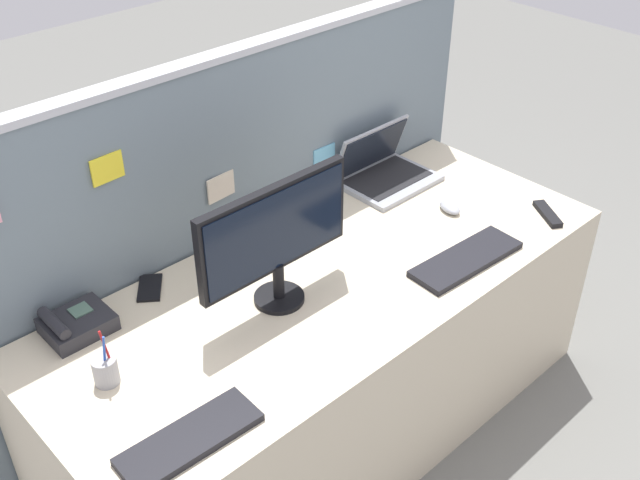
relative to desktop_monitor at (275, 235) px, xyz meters
The scene contains 12 objects.
ground_plane 0.99m from the desktop_monitor, ahead, with size 10.00×10.00×0.00m, color slate.
desk 0.64m from the desktop_monitor, ahead, with size 2.05×0.83×0.72m, color beige.
cubicle_divider 0.54m from the desktop_monitor, 64.05° to the left, with size 2.20×0.08×1.39m.
desktop_monitor is the anchor object (origin of this frame).
laptop 0.88m from the desktop_monitor, 20.05° to the left, with size 0.36×0.28×0.22m.
desk_phone 0.66m from the desktop_monitor, 151.73° to the left, with size 0.20×0.16×0.09m.
keyboard_main 0.71m from the desktop_monitor, 25.66° to the right, with size 0.43×0.14×0.02m, color black.
keyboard_spare 0.66m from the desktop_monitor, 151.75° to the right, with size 0.38×0.14×0.02m, color black.
computer_mouse_right_hand 0.85m from the desktop_monitor, ahead, with size 0.06×0.10×0.03m, color #9EA0A8.
pen_cup 0.62m from the desktop_monitor, behind, with size 0.07×0.07×0.18m.
cell_phone_black_slab 0.49m from the desktop_monitor, 130.03° to the left, with size 0.07×0.14×0.01m, color black.
tv_remote 1.13m from the desktop_monitor, 16.73° to the right, with size 0.04×0.17×0.02m, color black.
Camera 1 is at (-1.41, -1.45, 2.25)m, focal length 42.71 mm.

